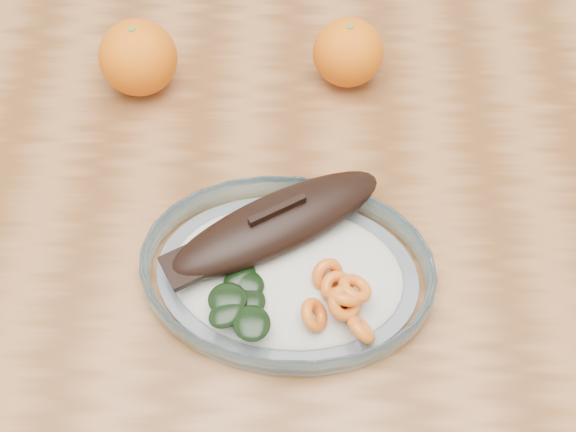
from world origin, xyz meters
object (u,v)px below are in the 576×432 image
Objects in this scene: orange_left at (138,58)px; orange_right at (348,52)px; dining_table at (199,275)px; plated_meal at (287,268)px.

orange_left is 0.24m from orange_right.
plated_meal reaches higher than dining_table.
orange_left is 1.09× the size of orange_right.
orange_right reaches higher than dining_table.
orange_left reaches higher than plated_meal.
orange_right is at bearing 82.13° from plated_meal.
orange_left is (-0.17, 0.25, 0.03)m from plated_meal.
plated_meal is at bearing -55.95° from orange_left.
plated_meal is at bearing -103.79° from orange_right.
orange_left reaches higher than orange_right.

